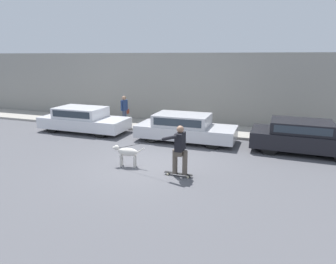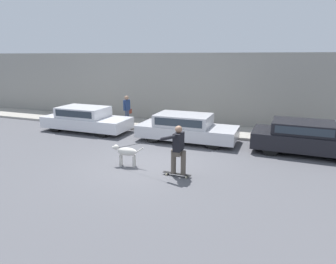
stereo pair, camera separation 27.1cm
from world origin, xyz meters
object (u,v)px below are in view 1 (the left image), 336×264
object	(u,v)px
parked_car_0	(83,120)
skateboarder	(180,148)
parked_car_1	(185,128)
dog	(127,153)
parked_car_2	(304,137)
pedestrian_with_bag	(125,108)

from	to	relation	value
parked_car_0	skateboarder	xyz separation A→B (m)	(6.22, -3.92, 0.32)
parked_car_1	dog	world-z (taller)	parked_car_1
parked_car_0	parked_car_1	size ratio (longest dim) A/B	1.02
dog	skateboarder	size ratio (longest dim) A/B	0.41
parked_car_0	parked_car_2	size ratio (longest dim) A/B	1.09
parked_car_0	skateboarder	distance (m)	7.36
parked_car_2	dog	size ratio (longest dim) A/B	3.61
parked_car_1	skateboarder	world-z (taller)	skateboarder
parked_car_2	skateboarder	bearing A→B (deg)	-132.72
parked_car_1	pedestrian_with_bag	bearing A→B (deg)	156.09
parked_car_0	dog	bearing A→B (deg)	-40.16
parked_car_1	dog	xyz separation A→B (m)	(-0.97, -3.69, -0.10)
parked_car_1	skateboarder	xyz separation A→B (m)	(0.97, -3.92, 0.33)
parked_car_0	dog	distance (m)	5.66
skateboarder	dog	bearing A→B (deg)	-5.73
skateboarder	pedestrian_with_bag	xyz separation A→B (m)	(-4.81, 5.63, 0.05)
pedestrian_with_bag	parked_car_2	bearing A→B (deg)	1.19
parked_car_2	dog	bearing A→B (deg)	-145.69
parked_car_1	parked_car_2	distance (m)	4.82
parked_car_1	skateboarder	bearing A→B (deg)	-75.93
parked_car_2	skateboarder	xyz separation A→B (m)	(-3.85, -3.92, 0.29)
parked_car_1	dog	distance (m)	3.82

